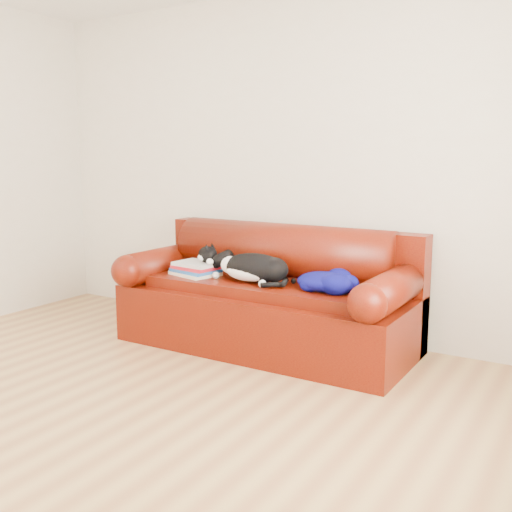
{
  "coord_description": "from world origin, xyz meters",
  "views": [
    {
      "loc": [
        2.26,
        -2.13,
        1.39
      ],
      "look_at": [
        0.14,
        1.35,
        0.69
      ],
      "focal_mm": 42.0,
      "sensor_mm": 36.0,
      "label": 1
    }
  ],
  "objects_px": {
    "book_stack": "(196,269)",
    "cat": "(253,268)",
    "sofa_base": "(266,315)",
    "blanket": "(327,281)"
  },
  "relations": [
    {
      "from": "book_stack",
      "to": "cat",
      "type": "distance_m",
      "value": 0.49
    },
    {
      "from": "cat",
      "to": "sofa_base",
      "type": "bearing_deg",
      "value": 74.87
    },
    {
      "from": "sofa_base",
      "to": "cat",
      "type": "height_order",
      "value": "cat"
    },
    {
      "from": "cat",
      "to": "blanket",
      "type": "bearing_deg",
      "value": 7.06
    },
    {
      "from": "sofa_base",
      "to": "book_stack",
      "type": "distance_m",
      "value": 0.63
    },
    {
      "from": "blanket",
      "to": "book_stack",
      "type": "bearing_deg",
      "value": -176.69
    },
    {
      "from": "blanket",
      "to": "cat",
      "type": "bearing_deg",
      "value": -175.55
    },
    {
      "from": "blanket",
      "to": "sofa_base",
      "type": "bearing_deg",
      "value": 171.49
    },
    {
      "from": "sofa_base",
      "to": "blanket",
      "type": "distance_m",
      "value": 0.61
    },
    {
      "from": "sofa_base",
      "to": "blanket",
      "type": "relative_size",
      "value": 4.46
    }
  ]
}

